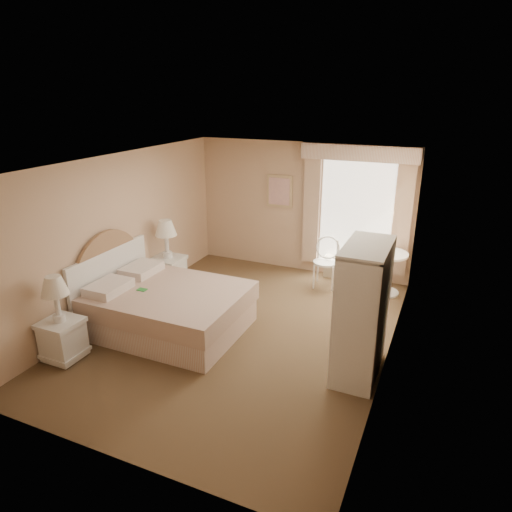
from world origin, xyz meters
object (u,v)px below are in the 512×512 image
at_px(nightstand_near, 61,329).
at_px(nightstand_far, 168,264).
at_px(cafe_chair, 326,258).
at_px(armoire, 362,322).
at_px(bed, 162,306).
at_px(round_table, 386,266).

xyz_separation_m(nightstand_near, nightstand_far, (-0.00, 2.48, 0.04)).
bearing_deg(cafe_chair, armoire, -70.24).
bearing_deg(nightstand_near, bed, 59.64).
height_order(bed, nightstand_near, bed).
bearing_deg(armoire, nightstand_near, -160.76).
xyz_separation_m(cafe_chair, armoire, (1.13, -2.51, 0.18)).
distance_m(nightstand_far, armoire, 3.85).
relative_size(nightstand_far, cafe_chair, 1.39).
bearing_deg(cafe_chair, bed, -129.62).
xyz_separation_m(bed, armoire, (2.93, 0.04, 0.34)).
bearing_deg(bed, cafe_chair, 54.78).
relative_size(bed, nightstand_far, 1.72).
xyz_separation_m(bed, cafe_chair, (1.80, 2.55, 0.17)).
bearing_deg(bed, nightstand_far, 120.24).
xyz_separation_m(nightstand_near, armoire, (3.65, 1.27, 0.27)).
bearing_deg(bed, armoire, 0.77).
relative_size(nightstand_near, armoire, 0.69).
distance_m(nightstand_near, cafe_chair, 4.55).
bearing_deg(nightstand_far, round_table, 21.16).
distance_m(nightstand_near, armoire, 3.88).
height_order(nightstand_near, round_table, nightstand_near).
relative_size(nightstand_near, cafe_chair, 1.28).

